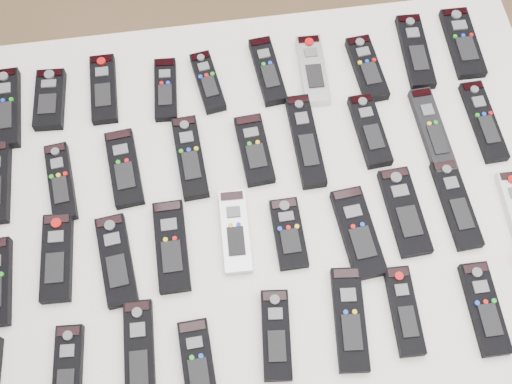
{
  "coord_description": "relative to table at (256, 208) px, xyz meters",
  "views": [
    {
      "loc": [
        -0.2,
        -0.49,
        1.93
      ],
      "look_at": [
        -0.13,
        0.03,
        0.8
      ],
      "focal_mm": 45.0,
      "sensor_mm": 36.0,
      "label": 1
    }
  ],
  "objects": [
    {
      "name": "ground",
      "position": [
        0.13,
        -0.03,
        -0.72
      ],
      "size": [
        4.0,
        4.0,
        0.0
      ],
      "primitive_type": "plane",
      "color": "olive",
      "rests_on": "ground"
    },
    {
      "name": "table",
      "position": [
        0.0,
        0.0,
        0.0
      ],
      "size": [
        1.25,
        0.88,
        0.78
      ],
      "color": "white",
      "rests_on": "ground"
    },
    {
      "name": "remote_0",
      "position": [
        -0.49,
        0.27,
        0.07
      ],
      "size": [
        0.06,
        0.19,
        0.02
      ],
      "primitive_type": "cube",
      "rotation": [
        0.0,
        0.0,
        0.02
      ],
      "color": "black",
      "rests_on": "table"
    },
    {
      "name": "remote_1",
      "position": [
        -0.4,
        0.28,
        0.07
      ],
      "size": [
        0.07,
        0.14,
        0.02
      ],
      "primitive_type": "cube",
      "rotation": [
        0.0,
        0.0,
        -0.06
      ],
      "color": "black",
      "rests_on": "table"
    },
    {
      "name": "remote_2",
      "position": [
        -0.29,
        0.29,
        0.07
      ],
      "size": [
        0.05,
        0.16,
        0.02
      ],
      "primitive_type": "cube",
      "rotation": [
        0.0,
        0.0,
        -0.0
      ],
      "color": "black",
      "rests_on": "table"
    },
    {
      "name": "remote_3",
      "position": [
        -0.16,
        0.27,
        0.07
      ],
      "size": [
        0.05,
        0.15,
        0.02
      ],
      "primitive_type": "cube",
      "rotation": [
        0.0,
        0.0,
        -0.06
      ],
      "color": "black",
      "rests_on": "table"
    },
    {
      "name": "remote_4",
      "position": [
        -0.07,
        0.27,
        0.07
      ],
      "size": [
        0.06,
        0.15,
        0.02
      ],
      "primitive_type": "cube",
      "rotation": [
        0.0,
        0.0,
        0.15
      ],
      "color": "black",
      "rests_on": "table"
    },
    {
      "name": "remote_5",
      "position": [
        0.06,
        0.28,
        0.07
      ],
      "size": [
        0.06,
        0.17,
        0.02
      ],
      "primitive_type": "cube",
      "rotation": [
        0.0,
        0.0,
        0.09
      ],
      "color": "black",
      "rests_on": "table"
    },
    {
      "name": "remote_6",
      "position": [
        0.16,
        0.27,
        0.07
      ],
      "size": [
        0.06,
        0.17,
        0.02
      ],
      "primitive_type": "cube",
      "rotation": [
        0.0,
        0.0,
        -0.03
      ],
      "color": "#B7B7BC",
      "rests_on": "table"
    },
    {
      "name": "remote_7",
      "position": [
        0.28,
        0.26,
        0.07
      ],
      "size": [
        0.06,
        0.16,
        0.02
      ],
      "primitive_type": "cube",
      "rotation": [
        0.0,
        0.0,
        0.08
      ],
      "color": "black",
      "rests_on": "table"
    },
    {
      "name": "remote_8",
      "position": [
        0.39,
        0.29,
        0.07
      ],
      "size": [
        0.06,
        0.19,
        0.02
      ],
      "primitive_type": "cube",
      "rotation": [
        0.0,
        0.0,
        -0.04
      ],
      "color": "black",
      "rests_on": "table"
    },
    {
      "name": "remote_9",
      "position": [
        0.5,
        0.3,
        0.07
      ],
      "size": [
        0.06,
        0.18,
        0.02
      ],
      "primitive_type": "cube",
      "rotation": [
        0.0,
        0.0,
        -0.02
      ],
      "color": "black",
      "rests_on": "table"
    },
    {
      "name": "remote_11",
      "position": [
        -0.38,
        0.08,
        0.07
      ],
      "size": [
        0.06,
        0.17,
        0.02
      ],
      "primitive_type": "cube",
      "rotation": [
        0.0,
        0.0,
        0.11
      ],
      "color": "black",
      "rests_on": "table"
    },
    {
      "name": "remote_12",
      "position": [
        -0.25,
        0.09,
        0.07
      ],
      "size": [
        0.07,
        0.17,
        0.02
      ],
      "primitive_type": "cube",
      "rotation": [
        0.0,
        0.0,
        0.09
      ],
      "color": "black",
      "rests_on": "table"
    },
    {
      "name": "remote_13",
      "position": [
        -0.12,
        0.1,
        0.07
      ],
      "size": [
        0.06,
        0.18,
        0.02
      ],
      "primitive_type": "cube",
      "rotation": [
        0.0,
        0.0,
        0.05
      ],
      "color": "black",
      "rests_on": "table"
    },
    {
      "name": "remote_14",
      "position": [
        0.01,
        0.1,
        0.07
      ],
      "size": [
        0.07,
        0.16,
        0.02
      ],
      "primitive_type": "cube",
      "rotation": [
        0.0,
        0.0,
        0.06
      ],
      "color": "black",
      "rests_on": "table"
    },
    {
      "name": "remote_15",
      "position": [
        0.12,
        0.1,
        0.07
      ],
      "size": [
        0.05,
        0.21,
        0.02
      ],
      "primitive_type": "cube",
      "rotation": [
        0.0,
        0.0,
        0.02
      ],
      "color": "black",
      "rests_on": "table"
    },
    {
      "name": "remote_16",
      "position": [
        0.25,
        0.11,
        0.07
      ],
      "size": [
        0.06,
        0.17,
        0.02
      ],
      "primitive_type": "cube",
      "rotation": [
        0.0,
        0.0,
        0.06
      ],
      "color": "black",
      "rests_on": "table"
    },
    {
      "name": "remote_17",
      "position": [
        0.38,
        0.09,
        0.07
      ],
      "size": [
        0.05,
        0.2,
        0.02
      ],
      "primitive_type": "cube",
      "rotation": [
        0.0,
        0.0,
        0.04
      ],
      "color": "black",
      "rests_on": "table"
    },
    {
      "name": "remote_18",
      "position": [
        0.49,
        0.1,
        0.07
      ],
      "size": [
        0.05,
        0.19,
        0.02
      ],
      "primitive_type": "cube",
      "rotation": [
        0.0,
        0.0,
        0.03
      ],
      "color": "black",
      "rests_on": "table"
    },
    {
      "name": "remote_20",
      "position": [
        -0.39,
        -0.08,
        0.07
      ],
      "size": [
        0.06,
        0.17,
        0.02
      ],
      "primitive_type": "cube",
      "rotation": [
        0.0,
        0.0,
        -0.05
      ],
      "color": "black",
      "rests_on": "table"
    },
    {
      "name": "remote_21",
      "position": [
        -0.28,
        -0.1,
        0.07
      ],
      "size": [
        0.07,
        0.18,
        0.02
      ],
      "primitive_type": "cube",
      "rotation": [
        0.0,
        0.0,
        0.11
      ],
      "color": "black",
      "rests_on": "table"
    },
    {
      "name": "remote_22",
      "position": [
        -0.17,
        -0.09,
        0.07
      ],
      "size": [
        0.06,
        0.18,
        0.02
      ],
      "primitive_type": "cube",
      "rotation": [
        0.0,
        0.0,
        0.0
      ],
      "color": "black",
      "rests_on": "table"
    },
    {
      "name": "remote_23",
      "position": [
        -0.05,
        -0.07,
        0.07
      ],
      "size": [
        0.06,
        0.17,
        0.02
      ],
      "primitive_type": "cube",
      "rotation": [
        0.0,
        0.0,
        -0.04
      ],
      "color": "#B7B7BC",
      "rests_on": "table"
    },
    {
      "name": "remote_24",
      "position": [
        0.05,
        -0.09,
        0.07
      ],
      "size": [
        0.06,
        0.14,
        0.02
      ],
      "primitive_type": "cube",
      "rotation": [
        0.0,
        0.0,
        0.01
      ],
      "color": "black",
      "rests_on": "table"
    },
    {
      "name": "remote_25",
      "position": [
        0.18,
        -0.11,
        0.07
      ],
      "size": [
        0.08,
        0.18,
        0.02
      ],
      "primitive_type": "cube",
      "rotation": [
        0.0,
        0.0,
        0.08
      ],
      "color": "black",
      "rests_on": "table"
    },
    {
      "name": "remote_26",
      "position": [
        0.28,
        -0.08,
        0.07
      ],
      "size": [
        0.07,
        0.18,
        0.02
      ],
      "primitive_type": "cube",
      "rotation": [
        0.0,
        0.0,
        0.04
      ],
      "color": "black",
      "rests_on": "table"
    },
    {
      "name": "remote_27",
      "position": [
        0.38,
        -0.07,
        0.07
      ],
      "size": [
        0.06,
        0.19,
        0.02
      ],
      "primitive_type": "cube",
      "rotation": [
        0.0,
        0.0,
        0.04
      ],
      "color": "black",
      "rests_on": "table"
    },
    {
      "name": "remote_30",
      "position": [
        -0.37,
        -0.29,
        0.07
      ],
      "size": [
        0.06,
        0.17,
        0.02
      ],
      "primitive_type": "cube",
      "rotation": [
        0.0,
        0.0,
        -0.07
      ],
      "color": "black",
      "rests_on": "table"
    },
    {
      "name": "remote_31",
      "position": [
        -0.25,
        -0.28,
        0.07
      ],
      "size": [
        0.06,
        0.19,
        0.02
      ],
      "primitive_type": "cube",
      "rotation": [
        0.0,
        0.0,
        -0.03
      ],
      "color": "black",
      "rests_on": "table"
    },
    {
      "name": "remote_32",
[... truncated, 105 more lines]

